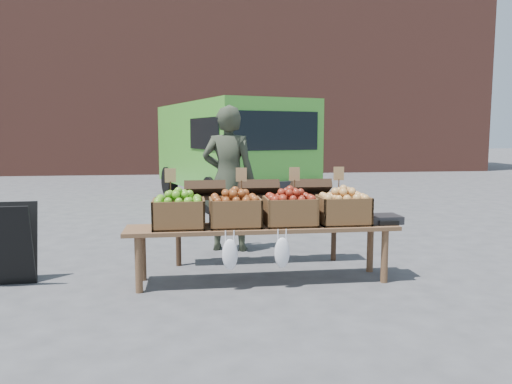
{
  "coord_description": "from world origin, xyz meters",
  "views": [
    {
      "loc": [
        0.34,
        -5.18,
        1.49
      ],
      "look_at": [
        1.06,
        0.16,
        0.85
      ],
      "focal_mm": 35.0,
      "sensor_mm": 36.0,
      "label": 1
    }
  ],
  "objects": [
    {
      "name": "ground",
      "position": [
        0.0,
        0.0,
        0.0
      ],
      "size": [
        80.0,
        80.0,
        0.0
      ],
      "primitive_type": "plane",
      "color": "#49494C"
    },
    {
      "name": "brick_building",
      "position": [
        0.0,
        15.0,
        5.0
      ],
      "size": [
        24.0,
        4.0,
        10.0
      ],
      "primitive_type": "cube",
      "color": "brown",
      "rests_on": "ground"
    },
    {
      "name": "delivery_van",
      "position": [
        1.21,
        5.68,
        1.06
      ],
      "size": [
        3.51,
        5.17,
        2.12
      ],
      "primitive_type": null,
      "rotation": [
        0.0,
        0.0,
        0.31
      ],
      "color": "green",
      "rests_on": "ground"
    },
    {
      "name": "vendor",
      "position": [
        0.83,
        1.07,
        0.92
      ],
      "size": [
        0.75,
        0.59,
        1.83
      ],
      "primitive_type": "imported",
      "rotation": [
        0.0,
        0.0,
        2.9
      ],
      "color": "#323929",
      "rests_on": "ground"
    },
    {
      "name": "chalkboard_sign",
      "position": [
        -1.46,
        -0.1,
        0.41
      ],
      "size": [
        0.55,
        0.32,
        0.82
      ],
      "primitive_type": null,
      "rotation": [
        0.0,
        0.0,
        0.05
      ],
      "color": "black",
      "rests_on": "ground"
    },
    {
      "name": "back_table",
      "position": [
        1.11,
        0.38,
        0.52
      ],
      "size": [
        2.1,
        0.44,
        1.04
      ],
      "primitive_type": null,
      "color": "#352316",
      "rests_on": "ground"
    },
    {
      "name": "display_bench",
      "position": [
        1.06,
        -0.34,
        0.28
      ],
      "size": [
        2.7,
        0.56,
        0.57
      ],
      "primitive_type": null,
      "color": "brown",
      "rests_on": "ground"
    },
    {
      "name": "crate_golden_apples",
      "position": [
        0.23,
        -0.34,
        0.71
      ],
      "size": [
        0.5,
        0.4,
        0.28
      ],
      "primitive_type": null,
      "color": "#3B8A1F",
      "rests_on": "display_bench"
    },
    {
      "name": "crate_russet_pears",
      "position": [
        0.78,
        -0.34,
        0.71
      ],
      "size": [
        0.5,
        0.4,
        0.28
      ],
      "primitive_type": null,
      "color": "#97451B",
      "rests_on": "display_bench"
    },
    {
      "name": "crate_red_apples",
      "position": [
        1.33,
        -0.34,
        0.71
      ],
      "size": [
        0.5,
        0.4,
        0.28
      ],
      "primitive_type": null,
      "color": "maroon",
      "rests_on": "display_bench"
    },
    {
      "name": "crate_green_apples",
      "position": [
        1.88,
        -0.34,
        0.71
      ],
      "size": [
        0.5,
        0.4,
        0.28
      ],
      "primitive_type": null,
      "color": "gold",
      "rests_on": "display_bench"
    },
    {
      "name": "weighing_scale",
      "position": [
        2.31,
        -0.34,
        0.61
      ],
      "size": [
        0.34,
        0.3,
        0.08
      ],
      "primitive_type": "cube",
      "color": "black",
      "rests_on": "display_bench"
    }
  ]
}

